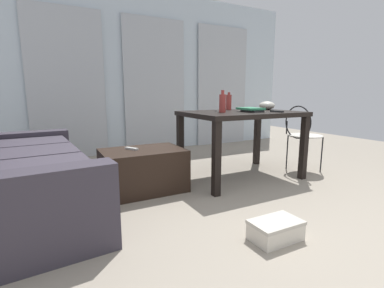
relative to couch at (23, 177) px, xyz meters
The scene contains 15 objects.
ground_plane 1.97m from the couch, ahead, with size 8.98×8.98×0.00m, color gray.
wall_back 3.03m from the couch, 47.21° to the left, with size 5.46×0.10×2.67m, color silver.
curtains 2.90m from the couch, 46.03° to the left, with size 3.88×0.03×2.24m.
couch is the anchor object (origin of this frame).
coffee_table 1.05m from the couch, ahead, with size 0.81×0.55×0.43m.
craft_table 2.26m from the couch, ahead, with size 1.30×0.91×0.78m.
wire_chair 3.07m from the couch, ahead, with size 0.42×0.42×0.84m.
bottle_near 2.03m from the couch, ahead, with size 0.07×0.07×0.24m.
bottle_far 2.40m from the couch, ahead, with size 0.07×0.07×0.22m.
bowl 2.79m from the couch, ahead, with size 0.20×0.20×0.11m, color beige.
book_stack 2.34m from the couch, ahead, with size 0.22×0.28×0.05m.
tv_remote_on_table 2.56m from the couch, ahead, with size 0.05×0.15×0.02m, color #232326.
scissors 2.08m from the couch, ahead, with size 0.12×0.07×0.00m.
tv_remote_primary 0.97m from the couch, ahead, with size 0.04×0.15×0.02m, color #B7B7B2.
shoebox 2.05m from the couch, 41.10° to the right, with size 0.35×0.22×0.14m.
Camera 1 is at (-1.73, -0.98, 0.99)m, focal length 26.07 mm.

